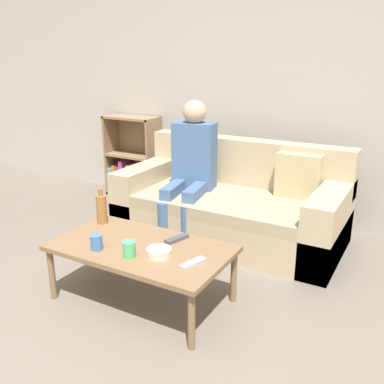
{
  "coord_description": "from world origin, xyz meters",
  "views": [
    {
      "loc": [
        1.45,
        -0.83,
        1.5
      ],
      "look_at": [
        0.03,
        1.68,
        0.57
      ],
      "focal_mm": 40.0,
      "sensor_mm": 36.0,
      "label": 1
    }
  ],
  "objects_px": {
    "snack_bowl": "(159,252)",
    "bottle": "(102,209)",
    "cup_near": "(96,242)",
    "bookshelf": "(133,166)",
    "person_adult": "(191,161)",
    "tv_remote_0": "(177,239)",
    "tv_remote_1": "(193,263)",
    "coffee_table": "(141,251)",
    "cup_far": "(129,249)",
    "couch": "(232,207)"
  },
  "relations": [
    {
      "from": "person_adult",
      "to": "tv_remote_1",
      "type": "xyz_separation_m",
      "value": [
        0.68,
        -1.18,
        -0.26
      ]
    },
    {
      "from": "cup_far",
      "to": "person_adult",
      "type": "bearing_deg",
      "value": 103.34
    },
    {
      "from": "snack_bowl",
      "to": "tv_remote_0",
      "type": "bearing_deg",
      "value": 95.19
    },
    {
      "from": "bookshelf",
      "to": "cup_far",
      "type": "relative_size",
      "value": 9.33
    },
    {
      "from": "coffee_table",
      "to": "bookshelf",
      "type": "bearing_deg",
      "value": 128.17
    },
    {
      "from": "bookshelf",
      "to": "tv_remote_0",
      "type": "distance_m",
      "value": 2.16
    },
    {
      "from": "couch",
      "to": "coffee_table",
      "type": "bearing_deg",
      "value": -93.63
    },
    {
      "from": "couch",
      "to": "tv_remote_0",
      "type": "bearing_deg",
      "value": -86.01
    },
    {
      "from": "coffee_table",
      "to": "bottle",
      "type": "xyz_separation_m",
      "value": [
        -0.46,
        0.18,
        0.14
      ]
    },
    {
      "from": "cup_far",
      "to": "bottle",
      "type": "xyz_separation_m",
      "value": [
        -0.48,
        0.32,
        0.06
      ]
    },
    {
      "from": "cup_near",
      "to": "bottle",
      "type": "relative_size",
      "value": 0.37
    },
    {
      "from": "coffee_table",
      "to": "snack_bowl",
      "type": "distance_m",
      "value": 0.19
    },
    {
      "from": "bookshelf",
      "to": "snack_bowl",
      "type": "bearing_deg",
      "value": -49.41
    },
    {
      "from": "cup_near",
      "to": "bottle",
      "type": "height_order",
      "value": "bottle"
    },
    {
      "from": "couch",
      "to": "tv_remote_1",
      "type": "height_order",
      "value": "couch"
    },
    {
      "from": "person_adult",
      "to": "snack_bowl",
      "type": "xyz_separation_m",
      "value": [
        0.45,
        -1.18,
        -0.24
      ]
    },
    {
      "from": "couch",
      "to": "cup_near",
      "type": "relative_size",
      "value": 19.95
    },
    {
      "from": "snack_bowl",
      "to": "bottle",
      "type": "distance_m",
      "value": 0.67
    },
    {
      "from": "tv_remote_0",
      "to": "bottle",
      "type": "bearing_deg",
      "value": -163.04
    },
    {
      "from": "coffee_table",
      "to": "cup_far",
      "type": "bearing_deg",
      "value": -80.88
    },
    {
      "from": "person_adult",
      "to": "cup_near",
      "type": "height_order",
      "value": "person_adult"
    },
    {
      "from": "cup_near",
      "to": "tv_remote_1",
      "type": "distance_m",
      "value": 0.62
    },
    {
      "from": "couch",
      "to": "person_adult",
      "type": "xyz_separation_m",
      "value": [
        -0.35,
        -0.08,
        0.38
      ]
    },
    {
      "from": "snack_bowl",
      "to": "bottle",
      "type": "bearing_deg",
      "value": 159.76
    },
    {
      "from": "couch",
      "to": "bookshelf",
      "type": "relative_size",
      "value": 2.13
    },
    {
      "from": "person_adult",
      "to": "cup_far",
      "type": "distance_m",
      "value": 1.32
    },
    {
      "from": "couch",
      "to": "bookshelf",
      "type": "xyz_separation_m",
      "value": [
        -1.43,
        0.52,
        0.06
      ]
    },
    {
      "from": "bookshelf",
      "to": "bottle",
      "type": "xyz_separation_m",
      "value": [
        0.9,
        -1.55,
        0.15
      ]
    },
    {
      "from": "tv_remote_1",
      "to": "couch",
      "type": "bearing_deg",
      "value": 120.84
    },
    {
      "from": "tv_remote_0",
      "to": "tv_remote_1",
      "type": "relative_size",
      "value": 1.0
    },
    {
      "from": "bottle",
      "to": "couch",
      "type": "bearing_deg",
      "value": 62.4
    },
    {
      "from": "tv_remote_0",
      "to": "snack_bowl",
      "type": "height_order",
      "value": "snack_bowl"
    },
    {
      "from": "couch",
      "to": "bookshelf",
      "type": "height_order",
      "value": "bookshelf"
    },
    {
      "from": "coffee_table",
      "to": "bottle",
      "type": "bearing_deg",
      "value": 158.97
    },
    {
      "from": "tv_remote_1",
      "to": "bottle",
      "type": "xyz_separation_m",
      "value": [
        -0.86,
        0.24,
        0.1
      ]
    },
    {
      "from": "cup_far",
      "to": "snack_bowl",
      "type": "height_order",
      "value": "cup_far"
    },
    {
      "from": "bookshelf",
      "to": "snack_bowl",
      "type": "height_order",
      "value": "bookshelf"
    },
    {
      "from": "couch",
      "to": "coffee_table",
      "type": "height_order",
      "value": "couch"
    },
    {
      "from": "cup_near",
      "to": "coffee_table",
      "type": "bearing_deg",
      "value": 39.18
    },
    {
      "from": "snack_bowl",
      "to": "bottle",
      "type": "height_order",
      "value": "bottle"
    },
    {
      "from": "couch",
      "to": "bookshelf",
      "type": "distance_m",
      "value": 1.53
    },
    {
      "from": "bookshelf",
      "to": "cup_near",
      "type": "relative_size",
      "value": 9.38
    },
    {
      "from": "person_adult",
      "to": "tv_remote_0",
      "type": "relative_size",
      "value": 6.46
    },
    {
      "from": "cup_near",
      "to": "bookshelf",
      "type": "bearing_deg",
      "value": 121.27
    },
    {
      "from": "person_adult",
      "to": "couch",
      "type": "bearing_deg",
      "value": 3.29
    },
    {
      "from": "person_adult",
      "to": "cup_near",
      "type": "xyz_separation_m",
      "value": [
        0.07,
        -1.29,
        -0.22
      ]
    },
    {
      "from": "bookshelf",
      "to": "tv_remote_1",
      "type": "height_order",
      "value": "bookshelf"
    },
    {
      "from": "cup_far",
      "to": "bottle",
      "type": "relative_size",
      "value": 0.37
    },
    {
      "from": "person_adult",
      "to": "cup_near",
      "type": "distance_m",
      "value": 1.31
    },
    {
      "from": "cup_near",
      "to": "bottle",
      "type": "distance_m",
      "value": 0.43
    }
  ]
}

